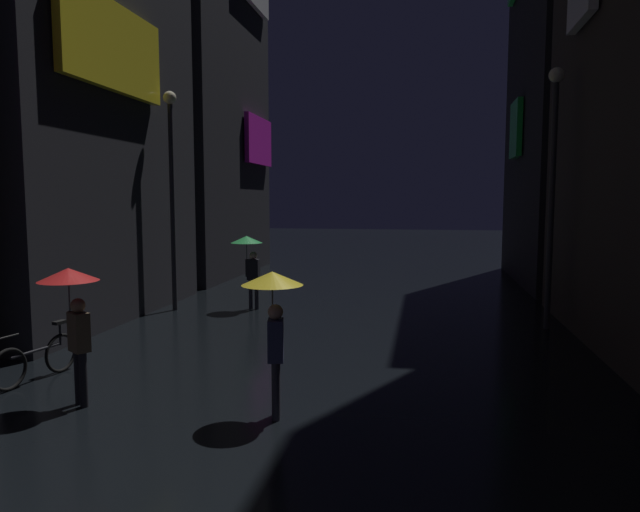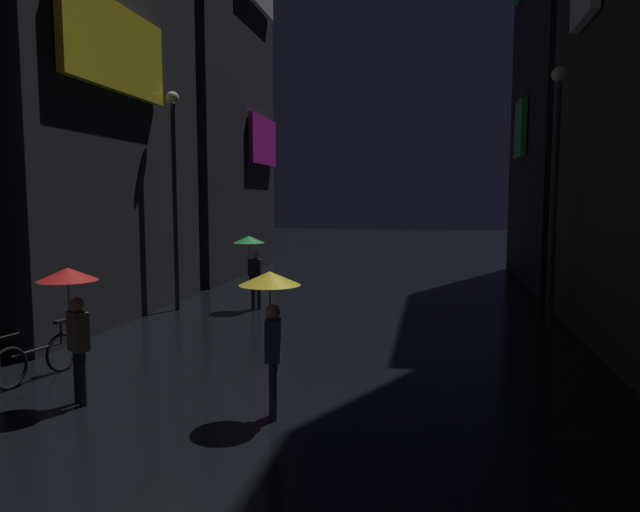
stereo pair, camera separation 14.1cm
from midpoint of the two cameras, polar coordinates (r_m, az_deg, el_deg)
name	(u,v)px [view 1 (the left image)]	position (r m, az deg, el deg)	size (l,w,h in m)	color
building_right_far	(581,32)	(24.32, 24.45, 19.69)	(4.25, 8.43, 18.49)	black
pedestrian_midstreet_left_green	(249,252)	(16.45, -7.38, 0.43)	(0.90, 0.90, 2.12)	#2D2D38
pedestrian_far_right_yellow	(273,303)	(8.29, -5.17, -4.70)	(0.90, 0.90, 2.12)	#2D2D38
pedestrian_foreground_left_red	(72,298)	(9.50, -23.95, -3.83)	(0.90, 0.90, 2.12)	black
bicycle_parked_at_storefront	(37,359)	(11.26, -26.79, -9.19)	(0.40, 1.80, 0.96)	black
streetlamp_left_far	(172,177)	(16.67, -14.84, 7.65)	(0.36, 0.36, 6.14)	#2D2D33
streetlamp_right_far	(553,170)	(14.83, 22.00, 7.93)	(0.36, 0.36, 6.26)	#2D2D33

